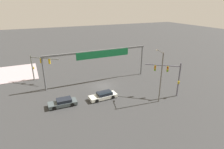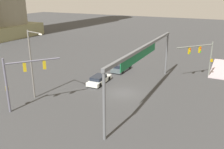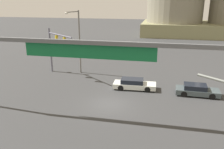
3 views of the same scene
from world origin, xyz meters
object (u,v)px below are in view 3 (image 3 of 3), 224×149
Objects in this scene: traffic_signal_opposite_side at (55,44)px; sedan_car_approaching at (134,84)px; sedan_car_waiting_far at (197,90)px; streetlamp_curved_arm at (78,38)px.

traffic_signal_opposite_side is 1.25× the size of sedan_car_approaching.
traffic_signal_opposite_side is at bearing 159.82° from sedan_car_approaching.
sedan_car_approaching is 6.93m from sedan_car_waiting_far.
streetlamp_curved_arm reaches higher than sedan_car_waiting_far.
traffic_signal_opposite_side is 18.99m from sedan_car_waiting_far.
streetlamp_curved_arm reaches higher than traffic_signal_opposite_side.
traffic_signal_opposite_side is 12.38m from sedan_car_approaching.
traffic_signal_opposite_side is at bearing -58.57° from streetlamp_curved_arm.
sedan_car_approaching is at bearing 20.39° from traffic_signal_opposite_side.
sedan_car_waiting_far is (18.20, -4.09, -3.56)m from traffic_signal_opposite_side.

